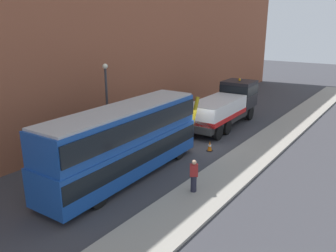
{
  "coord_description": "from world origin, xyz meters",
  "views": [
    {
      "loc": [
        -19.46,
        -11.73,
        8.34
      ],
      "look_at": [
        -2.42,
        0.42,
        2.0
      ],
      "focal_mm": 36.35,
      "sensor_mm": 36.0,
      "label": 1
    }
  ],
  "objects_px": {
    "double_decker_bus": "(125,139)",
    "street_lamp": "(107,99)",
    "traffic_cone_near_bus": "(210,146)",
    "recovery_tow_truck": "(226,105)",
    "pedestrian_onlooker": "(194,176)"
  },
  "relations": [
    {
      "from": "recovery_tow_truck",
      "to": "street_lamp",
      "type": "relative_size",
      "value": 1.75
    },
    {
      "from": "recovery_tow_truck",
      "to": "traffic_cone_near_bus",
      "type": "relative_size",
      "value": 14.15
    },
    {
      "from": "recovery_tow_truck",
      "to": "double_decker_bus",
      "type": "bearing_deg",
      "value": 178.0
    },
    {
      "from": "double_decker_bus",
      "to": "traffic_cone_near_bus",
      "type": "distance_m",
      "value": 6.85
    },
    {
      "from": "double_decker_bus",
      "to": "pedestrian_onlooker",
      "type": "height_order",
      "value": "double_decker_bus"
    },
    {
      "from": "recovery_tow_truck",
      "to": "street_lamp",
      "type": "xyz_separation_m",
      "value": [
        -9.65,
        4.14,
        1.71
      ]
    },
    {
      "from": "pedestrian_onlooker",
      "to": "traffic_cone_near_bus",
      "type": "bearing_deg",
      "value": -13.32
    },
    {
      "from": "traffic_cone_near_bus",
      "to": "street_lamp",
      "type": "height_order",
      "value": "street_lamp"
    },
    {
      "from": "traffic_cone_near_bus",
      "to": "double_decker_bus",
      "type": "bearing_deg",
      "value": 163.42
    },
    {
      "from": "double_decker_bus",
      "to": "street_lamp",
      "type": "distance_m",
      "value": 5.17
    },
    {
      "from": "recovery_tow_truck",
      "to": "pedestrian_onlooker",
      "type": "height_order",
      "value": "recovery_tow_truck"
    },
    {
      "from": "double_decker_bus",
      "to": "pedestrian_onlooker",
      "type": "xyz_separation_m",
      "value": [
        0.47,
        -4.16,
        -1.25
      ]
    },
    {
      "from": "pedestrian_onlooker",
      "to": "street_lamp",
      "type": "distance_m",
      "value": 8.99
    },
    {
      "from": "street_lamp",
      "to": "pedestrian_onlooker",
      "type": "bearing_deg",
      "value": -105.81
    },
    {
      "from": "double_decker_bus",
      "to": "pedestrian_onlooker",
      "type": "relative_size",
      "value": 6.5
    }
  ]
}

